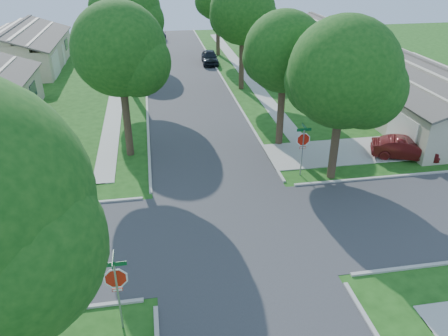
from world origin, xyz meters
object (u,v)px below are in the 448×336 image
object	(u,v)px
stop_sign_sw	(116,281)
car_curb_east	(210,57)
tree_w_near	(121,54)
tree_w_mid	(126,14)
house_ne_far	(330,47)
house_ne_near	(426,101)
tree_w_far	(130,6)
house_nw_far	(21,52)
tree_e_near	(285,56)
car_curb_west	(158,34)
tree_e_mid	(243,14)
car_driveway	(405,148)
stop_sign_ne	(303,142)
tree_ne_corner	(344,78)

from	to	relation	value
stop_sign_sw	car_curb_east	size ratio (longest dim) A/B	0.73
stop_sign_sw	tree_w_near	world-z (taller)	tree_w_near
tree_w_mid	house_ne_far	bearing A→B (deg)	21.17
house_ne_near	car_curb_east	xyz separation A→B (m)	(-12.79, 19.13, -0.82)
tree_w_far	house_nw_far	world-z (taller)	tree_w_far
tree_e_near	car_curb_west	xyz separation A→B (m)	(-6.42, 36.04, -5.06)
car_curb_west	tree_w_near	bearing A→B (deg)	77.87
house_ne_near	car_curb_west	world-z (taller)	house_ne_near
tree_w_near	house_ne_near	world-z (taller)	tree_w_near
tree_e_mid	car_driveway	distance (m)	17.63
house_ne_far	house_nw_far	size ratio (longest dim) A/B	1.00
house_ne_near	car_curb_west	bearing A→B (deg)	117.42
stop_sign_ne	tree_w_far	distance (m)	30.96
stop_sign_ne	car_driveway	distance (m)	7.01
house_nw_far	tree_e_mid	bearing A→B (deg)	-27.91
car_curb_east	stop_sign_sw	bearing A→B (deg)	-99.87
tree_e_near	house_nw_far	bearing A→B (deg)	132.06
stop_sign_sw	tree_e_mid	size ratio (longest dim) A/B	0.32
stop_sign_ne	tree_w_far	bearing A→B (deg)	107.70
house_ne_near	car_curb_east	distance (m)	23.03
tree_w_near	house_ne_far	xyz separation A→B (m)	(20.64, 19.99, -4.60)
tree_w_mid	tree_ne_corner	size ratio (longest dim) A/B	1.10
tree_w_near	car_driveway	distance (m)	17.36
tree_w_far	tree_e_mid	bearing A→B (deg)	-54.10
car_driveway	tree_e_mid	bearing A→B (deg)	46.44
stop_sign_sw	tree_e_mid	distance (m)	27.71
house_ne_near	car_driveway	distance (m)	6.99
house_ne_far	house_nw_far	world-z (taller)	same
tree_e_near	tree_w_near	distance (m)	9.41
tree_w_near	tree_w_far	world-z (taller)	tree_w_near
tree_e_near	car_driveway	bearing A→B (deg)	-26.01
tree_e_mid	tree_ne_corner	distance (m)	16.89
tree_e_near	tree_w_far	bearing A→B (deg)	110.61
tree_w_far	car_driveway	xyz separation A→B (m)	(16.14, -28.29, -4.88)
car_driveway	tree_w_near	bearing A→B (deg)	101.15
stop_sign_ne	tree_e_near	size ratio (longest dim) A/B	0.36
tree_e_mid	tree_ne_corner	xyz separation A→B (m)	(1.60, -16.80, -0.66)
tree_w_far	house_ne_near	xyz separation A→B (m)	(20.64, -23.01, -3.99)
house_ne_far	car_curb_east	world-z (taller)	house_ne_far
tree_w_far	house_ne_near	world-z (taller)	tree_w_far
car_driveway	house_nw_far	bearing A→B (deg)	68.95
tree_w_far	car_driveway	size ratio (longest dim) A/B	2.11
tree_e_mid	tree_w_mid	size ratio (longest dim) A/B	0.96
tree_w_far	house_nw_far	bearing A→B (deg)	-169.95
tree_e_near	tree_w_near	xyz separation A→B (m)	(-9.40, 0.00, 0.47)
stop_sign_ne	house_nw_far	world-z (taller)	house_nw_far
car_driveway	car_curb_west	xyz separation A→B (m)	(-13.16, 39.33, -0.05)
car_curb_west	tree_e_near	bearing A→B (deg)	92.69
tree_w_mid	tree_ne_corner	bearing A→B (deg)	-56.78
car_curb_west	house_ne_far	bearing A→B (deg)	130.32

